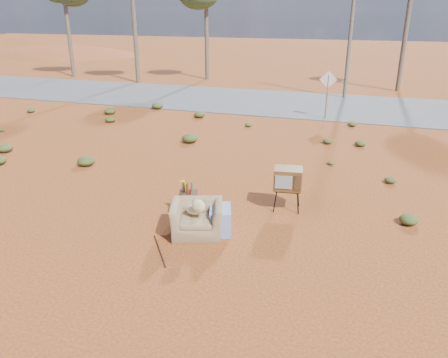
% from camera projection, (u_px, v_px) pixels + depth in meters
% --- Properties ---
extents(ground, '(140.00, 140.00, 0.00)m').
position_uv_depth(ground, '(203.00, 230.00, 10.04)').
color(ground, '#96521E').
rests_on(ground, ground).
extents(highway, '(140.00, 7.00, 0.04)m').
position_uv_depth(highway, '(302.00, 104.00, 23.32)').
color(highway, '#565659').
rests_on(highway, ground).
extents(dirt_mound, '(26.00, 18.00, 2.00)m').
position_uv_depth(dirt_mound, '(60.00, 55.00, 48.85)').
color(dirt_mound, brown).
rests_on(dirt_mound, ground).
extents(armchair, '(1.46, 1.22, 0.99)m').
position_uv_depth(armchair, '(201.00, 214.00, 9.75)').
color(armchair, olive).
rests_on(armchair, ground).
extents(tv_unit, '(0.76, 0.64, 1.10)m').
position_uv_depth(tv_unit, '(288.00, 179.00, 10.80)').
color(tv_unit, black).
rests_on(tv_unit, ground).
extents(side_table, '(0.57, 0.57, 0.91)m').
position_uv_depth(side_table, '(187.00, 191.00, 10.49)').
color(side_table, '#3B2915').
rests_on(side_table, ground).
extents(rusty_bar, '(0.81, 1.11, 0.04)m').
position_uv_depth(rusty_bar, '(160.00, 250.00, 9.17)').
color(rusty_bar, '#491D13').
rests_on(rusty_bar, ground).
extents(road_sign, '(0.78, 0.06, 2.19)m').
position_uv_depth(road_sign, '(328.00, 86.00, 19.69)').
color(road_sign, brown).
rests_on(road_sign, ground).
extents(utility_pole_center, '(1.40, 0.20, 8.00)m').
position_uv_depth(utility_pole_center, '(352.00, 21.00, 23.45)').
color(utility_pole_center, brown).
rests_on(utility_pole_center, ground).
extents(scrub_patch, '(17.49, 8.07, 0.33)m').
position_uv_depth(scrub_patch, '(228.00, 162.00, 14.14)').
color(scrub_patch, '#454F22').
rests_on(scrub_patch, ground).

